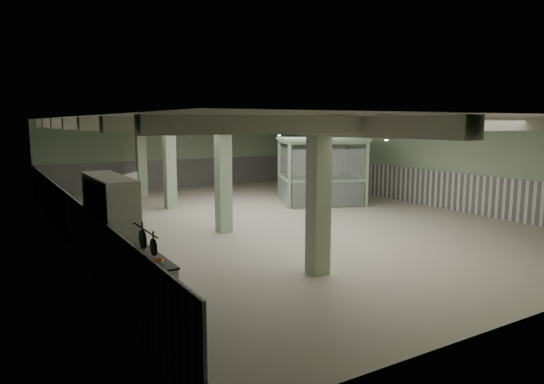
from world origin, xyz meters
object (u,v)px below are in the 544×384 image
walkin_cooler (112,226)px  filing_cabinet (346,185)px  guard_booth (321,160)px  prep_counter (119,261)px

walkin_cooler → filing_cabinet: size_ratio=2.23×
guard_booth → filing_cabinet: 2.22m
prep_counter → filing_cabinet: filing_cabinet is taller
prep_counter → guard_booth: (10.12, 6.25, 1.41)m
filing_cabinet → prep_counter: bearing=-167.1°
prep_counter → guard_booth: guard_booth is taller
walkin_cooler → guard_booth: size_ratio=0.61×
walkin_cooler → prep_counter: bearing=-67.6°
guard_booth → filing_cabinet: bearing=36.1°
prep_counter → guard_booth: size_ratio=1.19×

